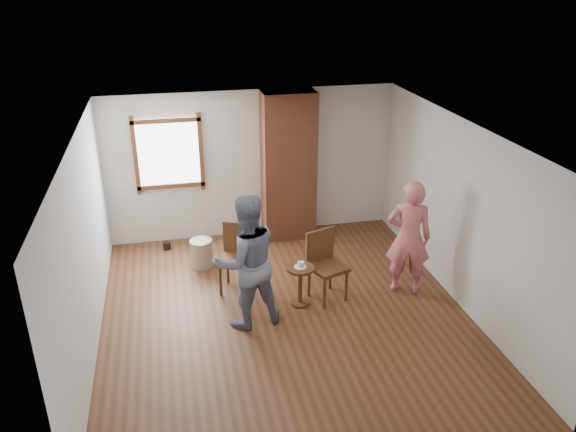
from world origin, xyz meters
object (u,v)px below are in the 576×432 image
(stoneware_crock, at_px, (202,253))
(dining_chair_left, at_px, (237,254))
(man, at_px, (246,262))
(side_table, at_px, (300,279))
(person_pink, at_px, (409,238))
(dining_chair_right, at_px, (325,261))

(stoneware_crock, distance_m, dining_chair_left, 0.99)
(dining_chair_left, bearing_deg, man, -67.32)
(side_table, relative_size, person_pink, 0.34)
(side_table, xyz_separation_m, person_pink, (1.61, 0.01, 0.48))
(stoneware_crock, bearing_deg, side_table, -47.82)
(dining_chair_left, relative_size, side_table, 1.70)
(stoneware_crock, xyz_separation_m, dining_chair_right, (1.68, -1.29, 0.34))
(stoneware_crock, distance_m, person_pink, 3.29)
(dining_chair_left, distance_m, side_table, 1.04)
(dining_chair_left, bearing_deg, person_pink, 7.76)
(side_table, bearing_deg, man, -160.32)
(man, bearing_deg, dining_chair_right, -171.80)
(dining_chair_right, distance_m, man, 1.31)
(side_table, relative_size, man, 0.32)
(person_pink, bearing_deg, side_table, 21.25)
(man, bearing_deg, dining_chair_left, -100.75)
(dining_chair_right, xyz_separation_m, man, (-1.19, -0.42, 0.36))
(side_table, distance_m, person_pink, 1.68)
(dining_chair_left, height_order, side_table, dining_chair_left)
(side_table, distance_m, man, 1.00)
(dining_chair_left, distance_m, dining_chair_right, 1.30)
(man, bearing_deg, person_pink, 175.87)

